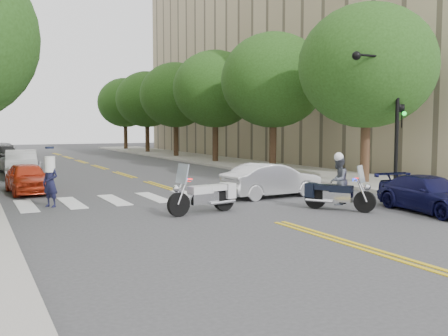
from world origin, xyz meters
TOP-DOWN VIEW (x-y plane):
  - ground at (0.00, 0.00)m, footprint 140.00×140.00m
  - sidewalk_right at (9.50, 22.00)m, footprint 5.00×60.00m
  - building_right at (26.00, 26.00)m, footprint 26.00×44.00m
  - tree_r_0 at (8.80, 6.00)m, footprint 6.40×6.40m
  - tree_r_1 at (8.80, 14.00)m, footprint 6.40×6.40m
  - tree_r_2 at (8.80, 22.00)m, footprint 6.40×6.40m
  - tree_r_3 at (8.80, 30.00)m, footprint 6.40×6.40m
  - tree_r_4 at (8.80, 38.00)m, footprint 6.40×6.40m
  - tree_r_5 at (8.80, 46.00)m, footprint 6.40×6.40m
  - traffic_signal_pole at (7.72, 3.50)m, footprint 2.82×0.42m
  - motorcycle_police at (2.83, 0.90)m, footprint 1.51×2.10m
  - motorcycle_parked at (-1.15, 2.39)m, footprint 2.49×0.88m
  - officer_standing at (-5.44, 5.92)m, footprint 0.69×0.73m
  - convertible at (2.64, 4.50)m, footprint 4.13×1.66m
  - sedan_blue at (5.25, -0.82)m, footprint 2.09×4.17m
  - parked_car_a at (-5.76, 10.09)m, footprint 1.68×3.79m
  - parked_car_b at (-5.34, 17.19)m, footprint 1.92×4.59m
  - parked_car_c at (-5.20, 19.50)m, footprint 2.18×4.38m
  - parked_car_d at (-5.46, 28.50)m, footprint 1.96×4.65m
  - parked_car_e at (-5.20, 34.00)m, footprint 2.12×4.52m

SIDE VIEW (x-z plane):
  - ground at x=0.00m, z-range 0.00..0.00m
  - sidewalk_right at x=9.50m, z-range 0.00..0.15m
  - motorcycle_parked at x=-1.15m, z-range -0.25..1.37m
  - sedan_blue at x=5.25m, z-range 0.00..1.16m
  - parked_car_c at x=-5.20m, z-range 0.00..1.19m
  - parked_car_a at x=-5.76m, z-range 0.00..1.27m
  - convertible at x=2.64m, z-range 0.00..1.33m
  - parked_car_d at x=-5.46m, z-range 0.00..1.34m
  - parked_car_b at x=-5.34m, z-range 0.00..1.48m
  - parked_car_e at x=-5.20m, z-range 0.00..1.49m
  - officer_standing at x=-5.44m, z-range 0.00..1.67m
  - motorcycle_police at x=2.83m, z-range -0.11..1.81m
  - traffic_signal_pole at x=7.72m, z-range 0.72..6.72m
  - tree_r_0 at x=8.80m, z-range 1.33..9.78m
  - tree_r_1 at x=8.80m, z-range 1.33..9.78m
  - tree_r_2 at x=8.80m, z-range 1.33..9.78m
  - tree_r_3 at x=8.80m, z-range 1.33..9.78m
  - tree_r_4 at x=8.80m, z-range 1.33..9.78m
  - tree_r_5 at x=8.80m, z-range 1.33..9.78m
  - building_right at x=26.00m, z-range 0.00..22.00m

